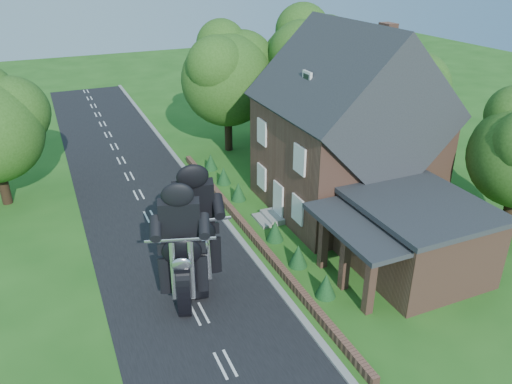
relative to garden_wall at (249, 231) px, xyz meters
name	(u,v)px	position (x,y,z in m)	size (l,w,h in m)	color
ground	(199,314)	(-4.30, -5.00, -0.20)	(120.00, 120.00, 0.00)	#235A19
road	(199,314)	(-4.30, -5.00, -0.19)	(7.00, 80.00, 0.02)	black
kerb	(280,291)	(-0.65, -5.00, -0.14)	(0.30, 80.00, 0.12)	gray
garden_wall	(249,231)	(0.00, 0.00, 0.00)	(0.30, 22.00, 0.40)	brown
house	(346,134)	(6.19, 1.00, 4.14)	(9.54, 8.64, 10.24)	brown
annex	(413,236)	(5.57, -5.80, 1.57)	(7.05, 5.94, 3.44)	brown
tree_house_right	(408,95)	(12.35, 3.62, 4.99)	(6.51, 6.00, 8.40)	black
tree_behind_house	(315,60)	(9.88, 11.14, 6.03)	(7.81, 7.20, 10.08)	black
tree_behind_left	(232,71)	(3.86, 12.13, 5.53)	(6.94, 6.40, 9.16)	black
shrub_a	(326,285)	(1.00, -6.00, 0.35)	(0.90, 0.90, 1.10)	#133B19
shrub_b	(298,255)	(1.00, -3.50, 0.35)	(0.90, 0.90, 1.10)	#133B19
shrub_c	(275,231)	(1.00, -1.00, 0.35)	(0.90, 0.90, 1.10)	#133B19
shrub_d	(238,191)	(1.00, 4.00, 0.35)	(0.90, 0.90, 1.10)	#133B19
shrub_e	(224,176)	(1.00, 6.50, 0.35)	(0.90, 0.90, 1.10)	#133B19
shrub_f	(211,162)	(1.00, 9.00, 0.35)	(0.90, 0.90, 1.10)	#133B19
motorcycle_lead	(198,271)	(-3.78, -3.28, 0.68)	(0.48, 1.90, 1.77)	black
motorcycle_follow	(185,287)	(-4.61, -4.17, 0.65)	(0.46, 1.82, 1.69)	black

